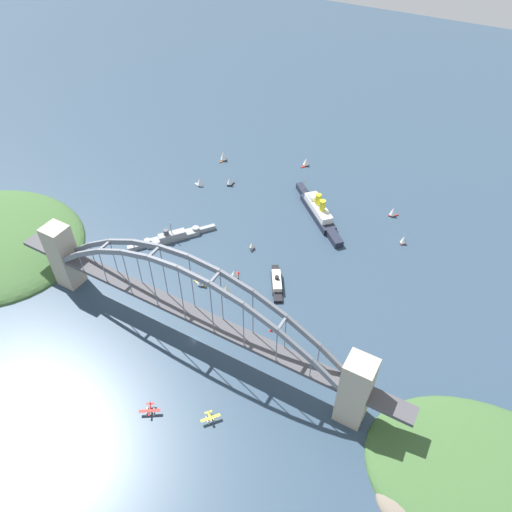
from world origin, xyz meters
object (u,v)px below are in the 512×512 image
at_px(seaplane_second_in_formation, 210,418).
at_px(ocean_liner, 318,211).
at_px(small_boat_6, 393,211).
at_px(small_boat_7, 227,289).
at_px(small_boat_3, 252,245).
at_px(small_boat_0, 230,181).
at_px(small_boat_2, 223,155).
at_px(seaplane_taxiing_near_bridge, 150,410).
at_px(small_boat_4, 404,240).
at_px(small_boat_5, 200,182).
at_px(channel_marker_buoy, 271,330).
at_px(small_boat_1, 201,279).
at_px(harbor_arch_bridge, 190,312).
at_px(small_boat_8, 234,274).
at_px(small_boat_9, 306,162).
at_px(harbor_ferry_steamer, 277,282).
at_px(naval_cruiser, 171,237).

bearing_deg(seaplane_second_in_formation, ocean_liner, 96.81).
relative_size(small_boat_6, small_boat_7, 0.82).
height_order(small_boat_6, small_boat_7, small_boat_7).
xyz_separation_m(small_boat_3, small_boat_6, (79.28, 90.30, 1.35)).
height_order(seaplane_second_in_formation, small_boat_3, small_boat_3).
height_order(small_boat_0, small_boat_2, small_boat_2).
bearing_deg(seaplane_second_in_formation, small_boat_7, 116.43).
xyz_separation_m(seaplane_taxiing_near_bridge, small_boat_4, (78.55, 205.85, 1.74)).
distance_m(small_boat_5, channel_marker_buoy, 170.71).
distance_m(seaplane_taxiing_near_bridge, small_boat_1, 99.43).
xyz_separation_m(harbor_arch_bridge, small_boat_8, (-6.11, 58.43, -22.79)).
relative_size(small_boat_2, small_boat_9, 1.08).
bearing_deg(small_boat_5, small_boat_7, -47.65).
distance_m(harbor_ferry_steamer, seaplane_taxiing_near_bridge, 120.93).
distance_m(seaplane_taxiing_near_bridge, small_boat_5, 216.88).
bearing_deg(channel_marker_buoy, seaplane_taxiing_near_bridge, -110.66).
xyz_separation_m(naval_cruiser, channel_marker_buoy, (108.28, -40.34, -1.60)).
bearing_deg(small_boat_3, small_boat_4, 32.41).
distance_m(ocean_liner, small_boat_8, 96.46).
relative_size(small_boat_4, small_boat_5, 0.87).
bearing_deg(ocean_liner, small_boat_8, -103.06).
height_order(seaplane_second_in_formation, small_boat_9, small_boat_9).
relative_size(small_boat_0, small_boat_6, 0.92).
bearing_deg(small_boat_1, small_boat_0, 112.37).
bearing_deg(small_boat_3, harbor_arch_bridge, -83.21).
height_order(seaplane_taxiing_near_bridge, small_boat_8, small_boat_8).
xyz_separation_m(small_boat_6, small_boat_8, (-74.46, -123.73, -0.16)).
bearing_deg(harbor_ferry_steamer, channel_marker_buoy, -67.21).
xyz_separation_m(small_boat_2, small_boat_3, (84.84, -94.03, -1.82)).
bearing_deg(small_boat_0, seaplane_taxiing_near_bridge, -69.65).
relative_size(small_boat_2, small_boat_4, 1.35).
height_order(small_boat_2, small_boat_5, small_boat_2).
distance_m(ocean_liner, small_boat_2, 116.38).
xyz_separation_m(ocean_liner, channel_marker_buoy, (22.84, -122.39, -4.13)).
relative_size(small_boat_1, small_boat_6, 1.21).
bearing_deg(small_boat_0, small_boat_9, 54.27).
bearing_deg(ocean_liner, small_boat_0, 178.87).
relative_size(small_boat_9, channel_marker_buoy, 3.62).
height_order(naval_cruiser, small_boat_2, naval_cruiser).
relative_size(harbor_arch_bridge, ocean_liner, 4.14).
distance_m(naval_cruiser, harbor_ferry_steamer, 92.58).
xyz_separation_m(naval_cruiser, small_boat_7, (67.44, -27.80, 2.65)).
relative_size(harbor_ferry_steamer, small_boat_9, 3.26).
bearing_deg(small_boat_6, small_boat_1, -123.14).
distance_m(small_boat_4, channel_marker_buoy, 132.22).
bearing_deg(small_boat_8, small_boat_5, 136.17).
bearing_deg(small_boat_8, small_boat_6, 58.96).
height_order(small_boat_0, small_boat_7, small_boat_7).
xyz_separation_m(seaplane_taxiing_near_bridge, small_boat_3, (-18.36, 144.33, 1.20)).
xyz_separation_m(small_boat_2, small_boat_9, (70.96, 29.82, -0.87)).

